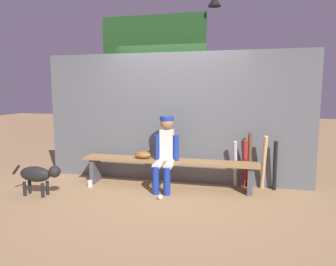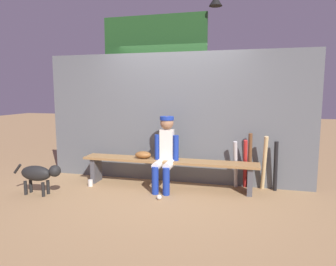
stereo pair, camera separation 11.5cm
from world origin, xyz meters
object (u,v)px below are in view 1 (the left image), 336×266
bat_wood_dark (249,161)px  cup_on_ground (90,183)px  baseball (160,197)px  cup_on_bench (159,156)px  bat_aluminum_black (275,166)px  scoreboard (156,54)px  bat_aluminum_red (245,164)px  baseball_glove (143,155)px  dugout_bench (168,165)px  player_seated (165,150)px  bat_aluminum_silver (235,164)px  bat_wood_natural (264,163)px  dog (39,175)px

bat_wood_dark → cup_on_ground: bat_wood_dark is taller
baseball → cup_on_bench: size_ratio=0.67×
bat_aluminum_black → scoreboard: 3.02m
bat_aluminum_red → bat_aluminum_black: 0.47m
scoreboard → baseball_glove: bearing=-87.7°
dugout_bench → bat_aluminum_red: (1.25, 0.27, 0.04)m
bat_wood_dark → cup_on_bench: (-1.47, -0.27, 0.06)m
bat_aluminum_black → scoreboard: size_ratio=0.25×
player_seated → bat_aluminum_silver: (1.12, 0.35, -0.25)m
baseball_glove → scoreboard: size_ratio=0.08×
dugout_bench → baseball_glove: bearing=180.0°
bat_aluminum_black → bat_aluminum_silver: bearing=-179.1°
player_seated → scoreboard: bearing=112.3°
bat_aluminum_black → baseball: (-1.70, -0.86, -0.37)m
baseball_glove → cup_on_ground: 1.02m
bat_aluminum_red → scoreboard: bearing=156.8°
baseball_glove → bat_wood_dark: (1.76, 0.27, -0.07)m
cup_on_bench → baseball_glove: bearing=179.4°
player_seated → bat_aluminum_silver: size_ratio=1.49×
bat_wood_dark → bat_wood_natural: bat_wood_dark is taller
baseball_glove → bat_wood_natural: 2.00m
baseball → baseball_glove: bearing=127.1°
cup_on_ground → dog: size_ratio=0.13×
bat_wood_natural → player_seated: bearing=-167.8°
player_seated → baseball_glove: size_ratio=4.30×
cup_on_bench → dog: cup_on_bench is taller
cup_on_ground → cup_on_bench: cup_on_bench is taller
player_seated → baseball: (0.04, -0.50, -0.62)m
cup_on_bench → dog: 1.92m
bat_aluminum_red → bat_wood_dark: 0.09m
bat_aluminum_silver → cup_on_bench: 1.27m
dugout_bench → player_seated: bearing=-99.8°
player_seated → bat_wood_natural: (1.57, 0.34, -0.20)m
bat_aluminum_red → bat_aluminum_black: bearing=-2.5°
player_seated → cup_on_bench: (-0.13, 0.11, -0.13)m
baseball → scoreboard: scoreboard is taller
bat_wood_natural → bat_aluminum_black: size_ratio=1.12×
scoreboard → cup_on_bench: bearing=-71.9°
bat_aluminum_black → dog: bearing=-162.6°
bat_wood_natural → cup_on_ground: bearing=-170.0°
baseball → cup_on_bench: bearing=105.8°
bat_aluminum_silver → baseball_glove: bearing=-171.3°
cup_on_ground → scoreboard: 2.73m
bat_aluminum_silver → bat_wood_dark: bearing=8.8°
dog → bat_aluminum_red: bearing=20.2°
baseball_glove → bat_wood_dark: bat_wood_dark is taller
bat_wood_natural → baseball: 1.79m
dog → bat_wood_dark: bearing=19.8°
baseball_glove → bat_aluminum_black: size_ratio=0.34×
player_seated → bat_wood_natural: size_ratio=1.30×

